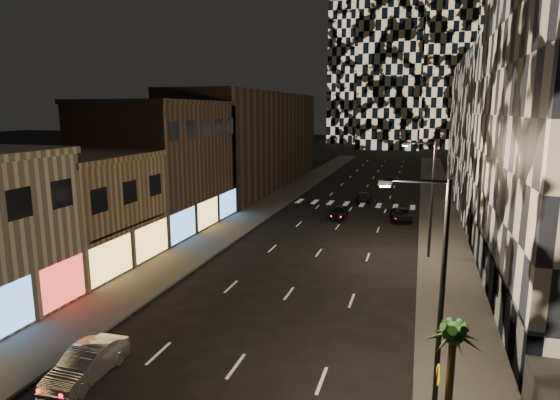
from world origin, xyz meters
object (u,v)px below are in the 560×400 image
Objects in this scene: car_dark_midlane at (339,212)px; palm_tree at (453,341)px; car_silver_parked at (87,364)px; streetlight_far at (429,192)px; ped_sign at (437,386)px; car_dark_oncoming at (363,197)px; streetlight_near at (436,282)px; car_dark_rightlane at (401,215)px.

car_dark_midlane is 0.94× the size of palm_tree.
streetlight_far is at bearing 55.09° from car_silver_parked.
car_dark_oncoming is at bearing 96.06° from ped_sign.
palm_tree is (0.65, -21.06, -1.72)m from streetlight_far.
car_silver_parked is at bearing -172.71° from streetlight_near.
streetlight_near is at bearing 97.24° from ped_sign.
car_dark_rightlane reaches higher than car_dark_oncoming.
car_dark_rightlane is at bearing 114.42° from car_dark_oncoming.
streetlight_far is 1.97× the size of car_dark_rightlane.
streetlight_far reaches higher than car_silver_parked.
ped_sign is at bearing -92.20° from car_dark_rightlane.
palm_tree reaches higher than car_dark_oncoming.
palm_tree reaches higher than car_dark_rightlane.
streetlight_near reaches higher than car_silver_parked.
streetlight_far is 21.44m from ped_sign.
car_silver_parked is (-14.15, -21.81, -4.63)m from streetlight_far.
palm_tree is (9.50, -32.96, 2.96)m from car_dark_midlane.
palm_tree reaches higher than car_dark_midlane.
car_dark_midlane is at bearing 106.08° from palm_tree.
palm_tree is at bearing -75.64° from car_dark_midlane.
streetlight_far is 3.41× the size of ped_sign.
car_silver_parked is 1.66× the size of ped_sign.
car_silver_parked is 1.10× the size of car_dark_midlane.
ped_sign is at bearing -78.70° from streetlight_near.
car_dark_rightlane is (5.08, -9.38, 0.02)m from car_dark_oncoming.
ped_sign is 0.62× the size of palm_tree.
palm_tree is at bearing -88.25° from streetlight_far.
car_dark_midlane is (-8.85, 11.90, -4.67)m from streetlight_far.
ped_sign reaches higher than car_dark_oncoming.
car_dark_rightlane is 33.93m from palm_tree.
palm_tree reaches higher than ped_sign.
car_silver_parked reaches higher than car_dark_midlane.
ped_sign is (7.71, -43.15, 1.32)m from car_dark_oncoming.
car_dark_rightlane is at bearing 4.47° from car_dark_midlane.
car_dark_midlane is 10.18m from car_dark_oncoming.
car_dark_midlane is 34.42m from palm_tree.
car_dark_oncoming is at bearing 100.68° from palm_tree.
palm_tree is at bearing -91.48° from car_dark_rightlane.
car_dark_oncoming is 1.61× the size of ped_sign.
car_dark_midlane is at bearing 105.51° from streetlight_near.
car_dark_rightlane is at bearing 100.75° from streetlight_far.
streetlight_near is 42.91m from car_dark_oncoming.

